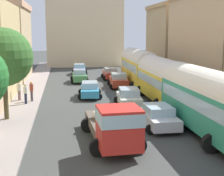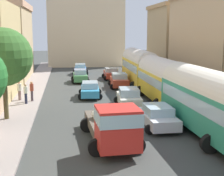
% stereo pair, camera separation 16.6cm
% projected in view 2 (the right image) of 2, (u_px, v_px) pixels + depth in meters
% --- Properties ---
extents(ground_plane, '(154.00, 154.00, 0.00)m').
position_uv_depth(ground_plane, '(106.00, 98.00, 30.35)').
color(ground_plane, '#3A3C3A').
extents(sidewalk_left, '(2.50, 70.00, 0.14)m').
position_uv_depth(sidewalk_left, '(27.00, 100.00, 29.32)').
color(sidewalk_left, gray).
rests_on(sidewalk_left, ground).
extents(sidewalk_right, '(2.50, 70.00, 0.14)m').
position_uv_depth(sidewalk_right, '(181.00, 95.00, 31.35)').
color(sidewalk_right, '#ADA99A').
rests_on(sidewalk_right, ground).
extents(building_left_3, '(4.49, 11.88, 9.75)m').
position_uv_depth(building_left_3, '(12.00, 41.00, 42.28)').
color(building_left_3, tan).
rests_on(building_left_3, ground).
extents(building_right_2, '(5.57, 13.63, 10.39)m').
position_uv_depth(building_right_2, '(215.00, 41.00, 32.14)').
color(building_right_2, tan).
rests_on(building_right_2, ground).
extents(building_right_3, '(4.98, 9.55, 9.75)m').
position_uv_depth(building_right_3, '(172.00, 41.00, 44.40)').
color(building_right_3, tan).
rests_on(building_right_3, ground).
extents(distant_church, '(13.37, 7.43, 20.02)m').
position_uv_depth(distant_church, '(86.00, 25.00, 58.36)').
color(distant_church, beige).
rests_on(distant_church, ground).
extents(parked_bus_1, '(3.42, 9.76, 4.01)m').
position_uv_depth(parked_bus_1, '(206.00, 99.00, 19.39)').
color(parked_bus_1, '#2A8A6C').
rests_on(parked_bus_1, ground).
extents(parked_bus_2, '(3.37, 9.75, 3.92)m').
position_uv_depth(parked_bus_2, '(162.00, 78.00, 28.18)').
color(parked_bus_2, yellow).
rests_on(parked_bus_2, ground).
extents(parked_bus_3, '(3.40, 10.02, 4.17)m').
position_uv_depth(parked_bus_3, '(139.00, 66.00, 36.93)').
color(parked_bus_3, gold).
rests_on(parked_bus_3, ground).
extents(cargo_truck_0, '(3.16, 6.91, 2.51)m').
position_uv_depth(cargo_truck_0, '(113.00, 124.00, 17.30)').
color(cargo_truck_0, red).
rests_on(cargo_truck_0, ground).
extents(car_0, '(2.41, 4.16, 1.48)m').
position_uv_depth(car_0, '(90.00, 89.00, 30.67)').
color(car_0, '#3596C9').
rests_on(car_0, ground).
extents(car_1, '(2.23, 3.92, 1.60)m').
position_uv_depth(car_1, '(80.00, 76.00, 39.70)').
color(car_1, '#468A50').
rests_on(car_1, ground).
extents(car_2, '(2.37, 4.29, 1.51)m').
position_uv_depth(car_2, '(80.00, 69.00, 47.16)').
color(car_2, '#4284D0').
rests_on(car_2, ground).
extents(car_3, '(2.43, 4.18, 1.47)m').
position_uv_depth(car_3, '(158.00, 116.00, 20.96)').
color(car_3, silver).
rests_on(car_3, ground).
extents(car_4, '(2.54, 4.15, 1.55)m').
position_uv_depth(car_4, '(129.00, 97.00, 26.89)').
color(car_4, silver).
rests_on(car_4, ground).
extents(car_5, '(2.45, 4.17, 1.62)m').
position_uv_depth(car_5, '(119.00, 80.00, 35.94)').
color(car_5, '#AB3723').
rests_on(car_5, ground).
extents(car_6, '(2.36, 3.94, 1.48)m').
position_uv_depth(car_6, '(111.00, 73.00, 42.23)').
color(car_6, '#B73728').
rests_on(car_6, ground).
extents(pedestrian_0, '(0.40, 0.40, 1.89)m').
position_uv_depth(pedestrian_0, '(32.00, 90.00, 28.29)').
color(pedestrian_0, '#4E414A').
rests_on(pedestrian_0, ground).
extents(pedestrian_1, '(0.54, 0.54, 1.82)m').
position_uv_depth(pedestrian_1, '(19.00, 90.00, 28.72)').
color(pedestrian_1, '#816564').
rests_on(pedestrian_1, ground).
extents(pedestrian_2, '(0.41, 0.41, 1.83)m').
position_uv_depth(pedestrian_2, '(26.00, 93.00, 27.27)').
color(pedestrian_2, '#23273F').
rests_on(pedestrian_2, ground).
extents(roadside_tree_2, '(4.00, 4.00, 6.47)m').
position_uv_depth(roadside_tree_2, '(3.00, 57.00, 21.98)').
color(roadside_tree_2, brown).
rests_on(roadside_tree_2, ground).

